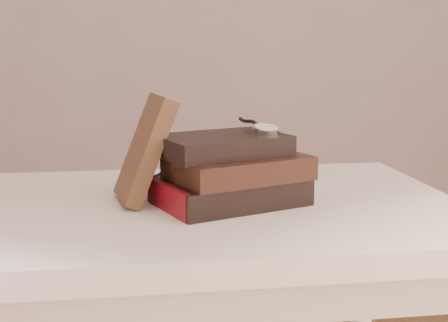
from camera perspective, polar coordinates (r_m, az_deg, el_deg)
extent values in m
cube|color=white|center=(1.07, -4.70, -4.92)|extent=(1.00, 0.60, 0.04)
cube|color=white|center=(1.09, -4.65, -7.95)|extent=(0.88, 0.49, 0.08)
cube|color=black|center=(1.06, 0.54, -2.79)|extent=(0.28, 0.24, 0.04)
cube|color=beige|center=(1.06, 0.68, -2.77)|extent=(0.27, 0.22, 0.03)
cube|color=gold|center=(1.03, -5.78, -3.24)|extent=(0.01, 0.01, 0.05)
cube|color=maroon|center=(1.01, -5.17, -3.53)|extent=(0.06, 0.14, 0.05)
cube|color=black|center=(1.05, 1.32, -0.57)|extent=(0.26, 0.22, 0.04)
cube|color=beige|center=(1.05, 1.46, -0.55)|extent=(0.25, 0.21, 0.03)
cube|color=gold|center=(1.02, -4.62, -0.93)|extent=(0.01, 0.01, 0.04)
cube|color=black|center=(1.04, -0.20, 1.49)|extent=(0.25, 0.21, 0.03)
cube|color=beige|center=(1.05, -0.05, 1.50)|extent=(0.24, 0.20, 0.03)
cube|color=gold|center=(1.02, -5.77, 1.20)|extent=(0.01, 0.01, 0.04)
cube|color=#3A2416|center=(1.06, -7.33, 1.08)|extent=(0.12, 0.13, 0.19)
cylinder|color=silver|center=(1.06, 3.99, 2.91)|extent=(0.06, 0.06, 0.02)
cylinder|color=white|center=(1.06, 3.99, 3.15)|extent=(0.05, 0.05, 0.01)
torus|color=silver|center=(1.06, 3.99, 3.12)|extent=(0.06, 0.06, 0.01)
cylinder|color=silver|center=(1.08, 3.16, 3.10)|extent=(0.01, 0.01, 0.01)
cube|color=black|center=(1.06, 3.81, 3.24)|extent=(0.01, 0.01, 0.00)
cube|color=black|center=(1.06, 4.21, 3.22)|extent=(0.01, 0.00, 0.00)
sphere|color=black|center=(1.09, 3.07, 3.44)|extent=(0.01, 0.01, 0.01)
sphere|color=black|center=(1.10, 2.89, 3.56)|extent=(0.01, 0.01, 0.01)
sphere|color=black|center=(1.11, 2.71, 3.66)|extent=(0.01, 0.01, 0.01)
sphere|color=black|center=(1.12, 2.54, 3.71)|extent=(0.01, 0.01, 0.01)
sphere|color=black|center=(1.12, 2.36, 3.72)|extent=(0.01, 0.01, 0.01)
sphere|color=black|center=(1.13, 2.19, 3.72)|extent=(0.01, 0.01, 0.01)
sphere|color=black|center=(1.14, 2.02, 3.72)|extent=(0.01, 0.01, 0.01)
sphere|color=black|center=(1.15, 1.85, 3.75)|extent=(0.01, 0.01, 0.01)
sphere|color=black|center=(1.16, 1.69, 3.82)|extent=(0.01, 0.01, 0.01)
sphere|color=black|center=(1.17, 1.53, 3.93)|extent=(0.01, 0.01, 0.01)
torus|color=silver|center=(1.06, -6.60, -0.21)|extent=(0.05, 0.03, 0.05)
torus|color=silver|center=(1.09, -4.09, 0.04)|extent=(0.05, 0.03, 0.05)
cylinder|color=silver|center=(1.07, -5.33, 0.08)|extent=(0.01, 0.01, 0.00)
cylinder|color=silver|center=(1.11, -8.72, -0.15)|extent=(0.04, 0.10, 0.03)
cylinder|color=silver|center=(1.14, -4.25, 0.29)|extent=(0.04, 0.10, 0.03)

